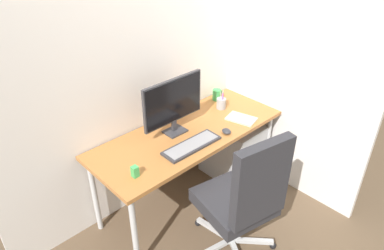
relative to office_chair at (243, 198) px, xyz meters
The scene contains 13 objects.
ground_plane 0.89m from the office_chair, 78.55° to the left, with size 8.00×8.00×0.00m, color brown.
wall_back 1.33m from the office_chair, 82.36° to the left, with size 2.79×0.04×2.80m, color white.
wall_side_right 1.37m from the office_chair, 27.69° to the left, with size 0.04×1.82×2.80m, color white.
desk 0.69m from the office_chair, 78.55° to the left, with size 1.59×0.63×0.71m.
office_chair is the anchor object (origin of this frame).
filing_cabinet 1.00m from the office_chair, 44.17° to the left, with size 0.38×0.52×0.56m.
monitor 0.86m from the office_chair, 85.44° to the left, with size 0.55×0.13×0.44m.
keyboard 0.54m from the office_chair, 88.15° to the left, with size 0.47×0.16×0.02m.
mouse 0.59m from the office_chair, 53.89° to the left, with size 0.06×0.08×0.04m, color #333338.
pen_holder 0.99m from the office_chair, 51.50° to the left, with size 0.08×0.08×0.17m.
notebook 0.79m from the office_chair, 41.43° to the left, with size 0.15×0.23×0.02m, color beige.
coffee_mug 1.15m from the office_chair, 52.22° to the left, with size 0.11×0.08×0.10m.
desk_clamp_accessory 0.73m from the office_chair, 132.57° to the left, with size 0.04×0.04×0.08m, color #3FAD59.
Camera 1 is at (-1.59, -1.71, 2.20)m, focal length 33.33 mm.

